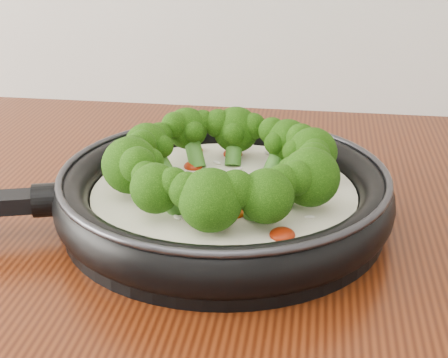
# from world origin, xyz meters

# --- Properties ---
(skillet) EXTENTS (0.59, 0.45, 0.10)m
(skillet) POSITION_xyz_m (0.10, 1.08, 0.94)
(skillet) COLOR black
(skillet) RESTS_ON counter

